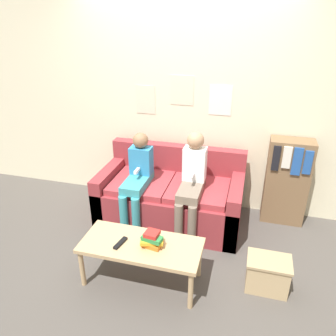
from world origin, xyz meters
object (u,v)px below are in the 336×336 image
Objects in this scene: bookshelf at (286,181)px; storage_box at (267,274)px; couch at (171,198)px; coffee_table at (141,248)px; person_left at (137,177)px; person_right at (192,181)px; tv_remote at (120,243)px.

bookshelf is 2.67× the size of storage_box.
bookshelf is at bearing 14.98° from couch.
storage_box is (-0.17, -1.17, -0.35)m from bookshelf.
coffee_table is 2.82× the size of storage_box.
person_left is at bearing 156.34° from storage_box.
couch is at bearing 145.27° from person_right.
person_right is at bearing 71.56° from coffee_table.
couch is 1.34m from bookshelf.
storage_box is (1.11, -0.83, -0.14)m from couch.
person_left is at bearing -161.27° from bookshelf.
bookshelf reaches higher than storage_box.
tv_remote is (0.15, -0.88, -0.19)m from person_left.
storage_box is (1.28, 0.25, -0.27)m from tv_remote.
coffee_table is at bearing -90.23° from couch.
couch is at bearing 89.77° from coffee_table.
person_left is at bearing -178.98° from person_right.
coffee_table is 0.93m from person_left.
person_right is 1.03m from tv_remote.
person_right is (0.28, -0.19, 0.36)m from couch.
person_left is 0.92m from tv_remote.
coffee_table is 0.93m from person_right.
tv_remote is 0.17× the size of bookshelf.
coffee_table is 0.93× the size of person_right.
bookshelf is (1.28, 1.38, 0.14)m from coffee_table.
person_right is (0.28, 0.84, 0.28)m from coffee_table.
storage_box is (1.44, -0.63, -0.46)m from person_left.
couch reaches higher than storage_box.
person_left is at bearing 111.60° from tv_remote.
bookshelf reaches higher than tv_remote.
person_left reaches higher than storage_box.
person_right is 3.02× the size of storage_box.
couch is at bearing -165.02° from bookshelf.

